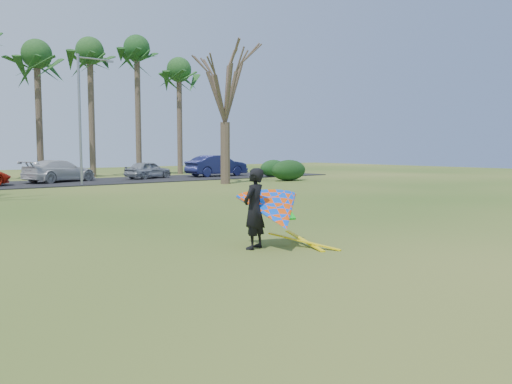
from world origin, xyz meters
TOP-DOWN VIEW (x-y plane):
  - ground at (0.00, 0.00)m, footprint 100.00×100.00m
  - parking_strip at (0.00, 25.00)m, footprint 46.00×7.00m
  - palm_6 at (2.00, 31.00)m, footprint 4.84×4.84m
  - palm_7 at (6.00, 31.00)m, footprint 4.84×4.84m
  - palm_8 at (10.00, 31.00)m, footprint 4.84×4.84m
  - palm_9 at (14.00, 31.00)m, footprint 4.84×4.84m
  - bare_tree_right at (10.00, 18.00)m, footprint 6.27×6.27m
  - streetlight at (2.16, 22.00)m, footprint 2.28×0.18m
  - hedge_near at (15.33, 17.75)m, footprint 2.98×1.35m
  - hedge_far at (17.41, 21.95)m, footprint 2.51×1.18m
  - car_3 at (1.84, 25.82)m, footprint 5.46×3.79m
  - car_4 at (8.23, 25.63)m, footprint 4.08×2.69m
  - car_5 at (14.03, 25.08)m, footprint 5.20×2.03m
  - kite_flyer at (-1.13, -0.08)m, footprint 2.13×2.39m

SIDE VIEW (x-z plane):
  - ground at x=0.00m, z-range 0.00..0.00m
  - parking_strip at x=0.00m, z-range 0.00..0.06m
  - hedge_far at x=17.41m, z-range 0.00..1.39m
  - car_4 at x=8.23m, z-range 0.06..1.35m
  - hedge_near at x=15.33m, z-range 0.00..1.49m
  - car_3 at x=1.84m, z-range 0.06..1.53m
  - kite_flyer at x=-1.13m, z-range -0.15..1.87m
  - car_5 at x=14.03m, z-range 0.06..1.75m
  - streetlight at x=2.16m, z-range 0.46..8.46m
  - bare_tree_right at x=10.00m, z-range 1.96..11.17m
  - palm_6 at x=2.00m, z-range 3.75..14.59m
  - palm_9 at x=14.00m, z-range 3.75..14.59m
  - palm_7 at x=6.00m, z-range 4.08..15.62m
  - palm_8 at x=10.00m, z-range 4.40..16.64m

